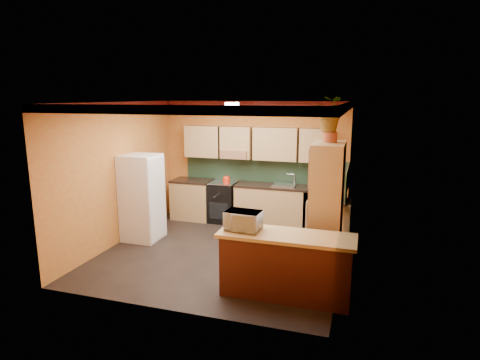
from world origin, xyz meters
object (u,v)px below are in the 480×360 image
Objects in this scene: stove at (223,202)px; breakfast_bar at (286,267)px; microwave at (243,220)px; fridge at (142,198)px; pantry at (326,208)px; base_cabinets_back at (250,205)px.

breakfast_bar is at bearing -56.44° from stove.
fridge is at bearing 153.05° from microwave.
pantry is 1.17× the size of breakfast_bar.
breakfast_bar is 3.63× the size of microwave.
base_cabinets_back is 7.35× the size of microwave.
microwave is at bearing -135.23° from pantry.
pantry reaches higher than fridge.
breakfast_bar is at bearing -112.65° from pantry.
microwave is at bearing 180.00° from breakfast_bar.
stove is 3.66m from breakfast_bar.
base_cabinets_back is 2.03× the size of breakfast_bar.
microwave is at bearing -75.79° from base_cabinets_back.
fridge is 3.63m from pantry.
breakfast_bar is at bearing -25.19° from fridge.
base_cabinets_back is at bearing 132.76° from pantry.
microwave is (-0.63, 0.00, 0.63)m from breakfast_bar.
microwave reaches higher than base_cabinets_back.
stove is 0.43× the size of pantry.
fridge reaches higher than stove.
breakfast_bar is (1.40, -3.05, 0.00)m from base_cabinets_back.
base_cabinets_back is 3.36m from breakfast_bar.
fridge is 3.51m from breakfast_bar.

